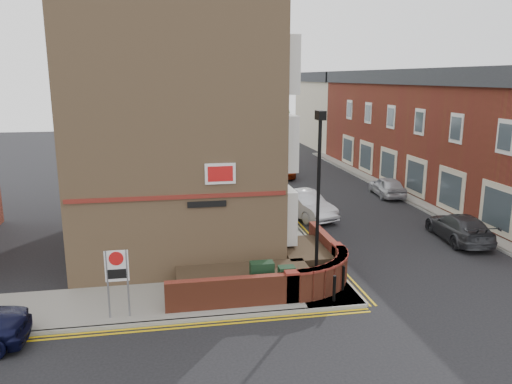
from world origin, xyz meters
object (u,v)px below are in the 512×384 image
at_px(utility_cabinet_large, 262,279).
at_px(zone_sign, 117,271).
at_px(lamppost, 318,203).
at_px(silver_car_near, 304,204).

bearing_deg(utility_cabinet_large, zone_sign, -170.31).
height_order(utility_cabinet_large, zone_sign, zone_sign).
xyz_separation_m(lamppost, silver_car_near, (2.29, 9.73, -2.62)).
relative_size(lamppost, zone_sign, 2.86).
distance_m(utility_cabinet_large, silver_car_near, 10.50).
height_order(lamppost, silver_car_near, lamppost).
xyz_separation_m(lamppost, zone_sign, (-6.60, -0.70, -1.70)).
distance_m(utility_cabinet_large, zone_sign, 4.86).
bearing_deg(zone_sign, lamppost, 6.07).
distance_m(lamppost, utility_cabinet_large, 3.24).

